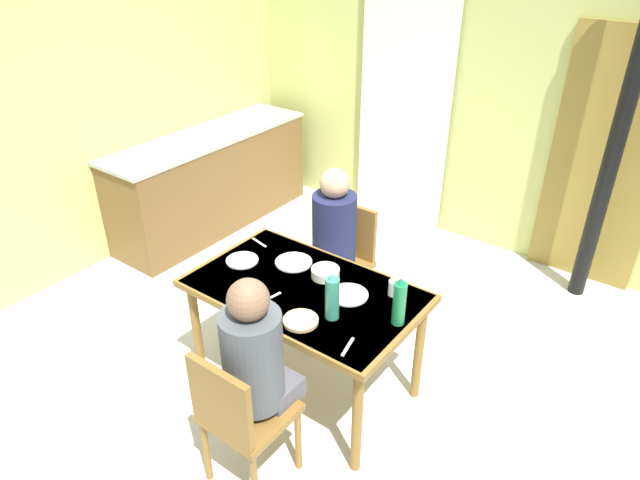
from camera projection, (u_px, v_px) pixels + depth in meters
ground_plane at (289, 360)px, 3.82m from camera, size 6.12×6.12×0.00m
wall_back at (460, 87)px, 4.78m from camera, size 4.55×0.10×2.71m
wall_left at (128, 91)px, 4.68m from camera, size 0.10×3.53×2.71m
door_wooden at (605, 163)px, 4.25m from camera, size 0.80×0.05×2.00m
stove_pipe_column at (620, 129)px, 3.85m from camera, size 0.12×0.12×2.71m
curtain_panel at (404, 105)px, 5.07m from camera, size 0.90×0.03×2.27m
kitchen_counter at (211, 180)px, 5.32m from camera, size 0.61×2.07×0.91m
dining_table at (305, 299)px, 3.29m from camera, size 1.34×0.81×0.75m
chair_near_diner at (239, 415)px, 2.75m from camera, size 0.40×0.40×0.87m
chair_far_diner at (344, 257)px, 4.03m from camera, size 0.40×0.40×0.87m
person_near_diner at (255, 355)px, 2.71m from camera, size 0.30×0.37×0.77m
person_far_diner at (333, 230)px, 3.79m from camera, size 0.30×0.37×0.77m
water_bottle_green_near at (399, 302)px, 2.90m from camera, size 0.07×0.07×0.28m
water_bottle_green_far at (332, 297)px, 2.95m from camera, size 0.08×0.08×0.28m
serving_bowl_center at (325, 273)px, 3.34m from camera, size 0.17×0.17×0.05m
dinner_plate_near_left at (294, 262)px, 3.48m from camera, size 0.23×0.23×0.01m
dinner_plate_near_right at (242, 260)px, 3.50m from camera, size 0.20×0.20×0.01m
dinner_plate_far_center at (349, 295)px, 3.18m from camera, size 0.22×0.22×0.01m
drinking_glass_by_near_diner at (393, 288)px, 3.17m from camera, size 0.06×0.06×0.09m
bread_plate_sliced at (301, 321)px, 2.97m from camera, size 0.19×0.19×0.02m
cutlery_knife_near at (348, 347)px, 2.80m from camera, size 0.05×0.15×0.00m
cutlery_fork_near at (270, 298)px, 3.16m from camera, size 0.04×0.15×0.00m
cutlery_knife_far at (259, 242)px, 3.70m from camera, size 0.15×0.05×0.00m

